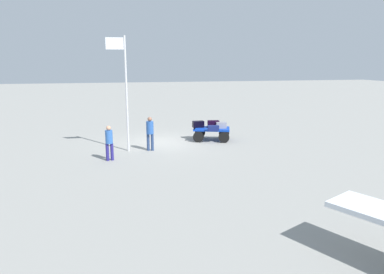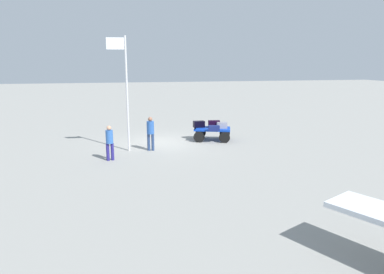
% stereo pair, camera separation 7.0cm
% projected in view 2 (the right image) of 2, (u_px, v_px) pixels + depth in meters
% --- Properties ---
extents(ground_plane, '(120.00, 120.00, 0.00)m').
position_uv_depth(ground_plane, '(164.00, 142.00, 18.87)').
color(ground_plane, gray).
extents(luggage_cart, '(2.27, 1.87, 0.69)m').
position_uv_depth(luggage_cart, '(212.00, 131.00, 19.32)').
color(luggage_cart, '#0E38B3').
rests_on(luggage_cart, ground).
extents(suitcase_dark, '(0.60, 0.45, 0.34)m').
position_uv_depth(suitcase_dark, '(222.00, 125.00, 19.19)').
color(suitcase_dark, gray).
rests_on(suitcase_dark, luggage_cart).
extents(suitcase_olive, '(0.64, 0.42, 0.26)m').
position_uv_depth(suitcase_olive, '(214.00, 128.00, 18.56)').
color(suitcase_olive, navy).
rests_on(suitcase_olive, luggage_cart).
extents(suitcase_grey, '(0.62, 0.37, 0.35)m').
position_uv_depth(suitcase_grey, '(199.00, 124.00, 19.45)').
color(suitcase_grey, black).
rests_on(suitcase_grey, luggage_cart).
extents(suitcase_navy, '(0.67, 0.42, 0.39)m').
position_uv_depth(suitcase_navy, '(214.00, 124.00, 19.37)').
color(suitcase_navy, black).
rests_on(suitcase_navy, luggage_cart).
extents(worker_lead, '(0.37, 0.37, 1.55)m').
position_uv_depth(worker_lead, '(110.00, 141.00, 15.24)').
color(worker_lead, navy).
rests_on(worker_lead, ground).
extents(worker_trailing, '(0.41, 0.41, 1.66)m').
position_uv_depth(worker_trailing, '(150.00, 131.00, 16.95)').
color(worker_trailing, navy).
rests_on(worker_trailing, ground).
extents(flagpole, '(0.90, 0.10, 5.44)m').
position_uv_depth(flagpole, '(125.00, 85.00, 16.45)').
color(flagpole, silver).
rests_on(flagpole, ground).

